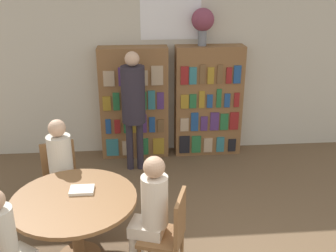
{
  "coord_description": "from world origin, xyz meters",
  "views": [
    {
      "loc": [
        -0.55,
        -2.3,
        2.76
      ],
      "look_at": [
        -0.18,
        2.01,
        1.05
      ],
      "focal_mm": 42.0,
      "sensor_mm": 36.0,
      "label": 1
    }
  ],
  "objects_px": {
    "bookshelf_left": "(134,103)",
    "reading_table": "(75,208)",
    "chair_left_side": "(61,175)",
    "seated_reader_back": "(8,245)",
    "flower_vase": "(203,21)",
    "bookshelf_right": "(208,101)",
    "chair_far_side": "(169,231)",
    "seated_reader_left": "(61,165)",
    "librarian_standing": "(133,99)",
    "seated_reader_right": "(150,209)"
  },
  "relations": [
    {
      "from": "seated_reader_right",
      "to": "librarian_standing",
      "type": "relative_size",
      "value": 0.71
    },
    {
      "from": "flower_vase",
      "to": "reading_table",
      "type": "bearing_deg",
      "value": -123.79
    },
    {
      "from": "chair_left_side",
      "to": "bookshelf_left",
      "type": "bearing_deg",
      "value": -138.42
    },
    {
      "from": "bookshelf_left",
      "to": "reading_table",
      "type": "xyz_separation_m",
      "value": [
        -0.6,
        -2.44,
        -0.27
      ]
    },
    {
      "from": "seated_reader_right",
      "to": "seated_reader_back",
      "type": "xyz_separation_m",
      "value": [
        -1.18,
        -0.38,
        -0.03
      ]
    },
    {
      "from": "bookshelf_left",
      "to": "librarian_standing",
      "type": "height_order",
      "value": "librarian_standing"
    },
    {
      "from": "bookshelf_left",
      "to": "seated_reader_left",
      "type": "distance_m",
      "value": 1.9
    },
    {
      "from": "reading_table",
      "to": "flower_vase",
      "type": "bearing_deg",
      "value": 56.21
    },
    {
      "from": "reading_table",
      "to": "seated_reader_back",
      "type": "height_order",
      "value": "seated_reader_back"
    },
    {
      "from": "seated_reader_back",
      "to": "librarian_standing",
      "type": "height_order",
      "value": "librarian_standing"
    },
    {
      "from": "flower_vase",
      "to": "seated_reader_left",
      "type": "xyz_separation_m",
      "value": [
        -1.87,
        -1.71,
        -1.37
      ]
    },
    {
      "from": "bookshelf_right",
      "to": "chair_far_side",
      "type": "bearing_deg",
      "value": -107.36
    },
    {
      "from": "chair_far_side",
      "to": "seated_reader_back",
      "type": "relative_size",
      "value": 0.72
    },
    {
      "from": "chair_left_side",
      "to": "seated_reader_back",
      "type": "distance_m",
      "value": 1.54
    },
    {
      "from": "seated_reader_left",
      "to": "reading_table",
      "type": "bearing_deg",
      "value": 90.0
    },
    {
      "from": "chair_left_side",
      "to": "seated_reader_right",
      "type": "distance_m",
      "value": 1.55
    },
    {
      "from": "chair_far_side",
      "to": "seated_reader_left",
      "type": "relative_size",
      "value": 0.7
    },
    {
      "from": "seated_reader_left",
      "to": "seated_reader_back",
      "type": "xyz_separation_m",
      "value": [
        -0.21,
        -1.36,
        -0.04
      ]
    },
    {
      "from": "seated_reader_back",
      "to": "flower_vase",
      "type": "bearing_deg",
      "value": 91.69
    },
    {
      "from": "reading_table",
      "to": "chair_far_side",
      "type": "xyz_separation_m",
      "value": [
        0.9,
        -0.29,
        -0.11
      ]
    },
    {
      "from": "bookshelf_right",
      "to": "chair_left_side",
      "type": "xyz_separation_m",
      "value": [
        -2.05,
        -1.53,
        -0.38
      ]
    },
    {
      "from": "flower_vase",
      "to": "seated_reader_back",
      "type": "relative_size",
      "value": 0.45
    },
    {
      "from": "chair_far_side",
      "to": "seated_reader_back",
      "type": "distance_m",
      "value": 1.41
    },
    {
      "from": "seated_reader_left",
      "to": "seated_reader_back",
      "type": "height_order",
      "value": "seated_reader_left"
    },
    {
      "from": "bookshelf_right",
      "to": "bookshelf_left",
      "type": "bearing_deg",
      "value": -180.0
    },
    {
      "from": "flower_vase",
      "to": "seated_reader_back",
      "type": "distance_m",
      "value": 3.96
    },
    {
      "from": "seated_reader_back",
      "to": "chair_far_side",
      "type": "bearing_deg",
      "value": 49.52
    },
    {
      "from": "chair_left_side",
      "to": "chair_far_side",
      "type": "xyz_separation_m",
      "value": [
        1.2,
        -1.2,
        0.0
      ]
    },
    {
      "from": "flower_vase",
      "to": "reading_table",
      "type": "height_order",
      "value": "flower_vase"
    },
    {
      "from": "seated_reader_left",
      "to": "librarian_standing",
      "type": "relative_size",
      "value": 0.7
    },
    {
      "from": "reading_table",
      "to": "chair_left_side",
      "type": "height_order",
      "value": "chair_left_side"
    },
    {
      "from": "seated_reader_left",
      "to": "seated_reader_back",
      "type": "bearing_deg",
      "value": 63.15
    },
    {
      "from": "bookshelf_right",
      "to": "chair_far_side",
      "type": "relative_size",
      "value": 1.98
    },
    {
      "from": "chair_far_side",
      "to": "librarian_standing",
      "type": "distance_m",
      "value": 2.33
    },
    {
      "from": "reading_table",
      "to": "chair_left_side",
      "type": "xyz_separation_m",
      "value": [
        -0.3,
        0.9,
        -0.11
      ]
    },
    {
      "from": "flower_vase",
      "to": "seated_reader_left",
      "type": "height_order",
      "value": "flower_vase"
    },
    {
      "from": "bookshelf_right",
      "to": "librarian_standing",
      "type": "height_order",
      "value": "librarian_standing"
    },
    {
      "from": "chair_left_side",
      "to": "seated_reader_back",
      "type": "xyz_separation_m",
      "value": [
        -0.15,
        -1.52,
        0.19
      ]
    },
    {
      "from": "chair_far_side",
      "to": "seated_reader_left",
      "type": "distance_m",
      "value": 1.55
    },
    {
      "from": "bookshelf_right",
      "to": "chair_far_side",
      "type": "distance_m",
      "value": 2.88
    },
    {
      "from": "chair_left_side",
      "to": "seated_reader_right",
      "type": "height_order",
      "value": "seated_reader_right"
    },
    {
      "from": "bookshelf_right",
      "to": "librarian_standing",
      "type": "bearing_deg",
      "value": -156.66
    },
    {
      "from": "seated_reader_left",
      "to": "seated_reader_right",
      "type": "bearing_deg",
      "value": 116.94
    },
    {
      "from": "flower_vase",
      "to": "librarian_standing",
      "type": "height_order",
      "value": "flower_vase"
    },
    {
      "from": "chair_far_side",
      "to": "seated_reader_right",
      "type": "relative_size",
      "value": 0.7
    },
    {
      "from": "bookshelf_right",
      "to": "seated_reader_right",
      "type": "xyz_separation_m",
      "value": [
        -1.02,
        -2.67,
        -0.16
      ]
    },
    {
      "from": "chair_left_side",
      "to": "seated_reader_back",
      "type": "bearing_deg",
      "value": 66.15
    },
    {
      "from": "flower_vase",
      "to": "librarian_standing",
      "type": "bearing_deg",
      "value": -153.99
    },
    {
      "from": "chair_left_side",
      "to": "seated_reader_back",
      "type": "relative_size",
      "value": 0.72
    },
    {
      "from": "flower_vase",
      "to": "bookshelf_right",
      "type": "bearing_deg",
      "value": -2.26
    }
  ]
}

